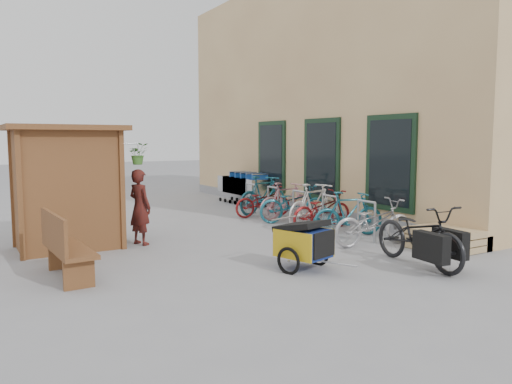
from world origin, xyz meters
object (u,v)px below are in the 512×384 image
bike_7 (263,195)px  bike_5 (286,201)px  bike_6 (263,201)px  cargo_bike (420,235)px  pallet_stack (444,239)px  shopping_carts (241,185)px  person_kiosk (140,207)px  bike_4 (294,204)px  kiosk (62,170)px  child_trailer (304,241)px  bench (64,245)px  bike_2 (322,210)px  bike_1 (348,214)px  bike_3 (314,205)px  bike_0 (374,222)px

bike_7 → bike_5: bearing=165.5°
bike_6 → cargo_bike: bearing=-179.8°
pallet_stack → shopping_carts: (-0.00, 8.00, 0.42)m
shopping_carts → person_kiosk: (-4.88, -4.50, 0.14)m
bike_4 → pallet_stack: bearing=-158.3°
kiosk → child_trailer: bearing=-50.0°
bench → bike_2: size_ratio=0.94×
child_trailer → person_kiosk: size_ratio=0.96×
child_trailer → bike_6: size_ratio=0.89×
person_kiosk → bike_2: bearing=-118.9°
bench → bike_4: size_ratio=0.89×
shopping_carts → bike_5: 3.45m
child_trailer → bike_4: (2.57, 3.93, 0.02)m
kiosk → pallet_stack: size_ratio=2.08×
child_trailer → bike_4: bearing=40.4°
bike_1 → bike_6: 3.32m
cargo_bike → kiosk: bearing=143.9°
pallet_stack → bike_2: 3.06m
bike_6 → bike_7: bike_7 is taller
person_kiosk → bike_7: 4.90m
bike_2 → bike_3: bike_3 is taller
bike_7 → cargo_bike: bearing=158.7°
bike_1 → shopping_carts: bearing=9.0°
bike_3 → bike_1: bearing=165.8°
bike_6 → child_trailer: bearing=160.8°
cargo_bike → bike_3: (0.76, 3.90, 0.01)m
bike_0 → bike_4: 3.17m
bike_2 → pallet_stack: bearing=-171.6°
pallet_stack → bike_7: (-0.54, 5.76, 0.34)m
person_kiosk → bike_0: person_kiosk is taller
bike_3 → bike_0: bearing=160.6°
child_trailer → bike_7: bike_7 is taller
pallet_stack → person_kiosk: size_ratio=0.78×
shopping_carts → cargo_bike: shopping_carts is taller
cargo_bike → bike_4: size_ratio=1.14×
bike_0 → bike_6: 4.33m
child_trailer → bike_1: (2.54, 1.79, 0.03)m
bike_1 → child_trailer: bearing=140.5°
person_kiosk → shopping_carts: bearing=-69.4°
kiosk → person_kiosk: bearing=-14.8°
pallet_stack → bike_3: bearing=101.1°
person_kiosk → bike_0: (3.99, -2.52, -0.29)m
bench → bike_5: bearing=23.4°
bench → child_trailer: 3.76m
child_trailer → bike_2: bearing=30.7°
shopping_carts → child_trailer: size_ratio=1.63×
bike_4 → bike_5: bike_5 is taller
bench → bike_2: bearing=10.2°
bench → bike_4: bearing=20.1°
cargo_bike → bike_6: 5.97m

